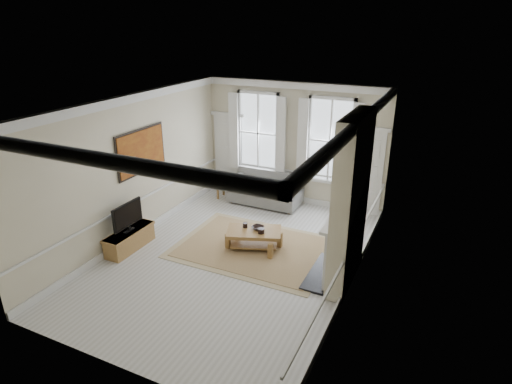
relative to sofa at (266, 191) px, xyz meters
The scene contains 23 objects.
floor 3.19m from the sofa, 79.07° to the right, with size 7.20×7.20×0.00m, color #B7B5AD.
ceiling 4.38m from the sofa, 79.07° to the right, with size 7.20×7.20×0.00m, color white.
back_wall 1.54m from the sofa, 39.37° to the left, with size 5.20×5.20×0.00m, color beige.
left_wall 3.93m from the sofa, 122.76° to the right, with size 7.20×7.20×0.00m, color beige.
right_wall 4.65m from the sofa, 44.16° to the right, with size 7.20×7.20×0.00m, color beige.
window_left 1.65m from the sofa, 135.50° to the left, with size 1.26×0.20×2.20m, color #B2BCC6, non-canonical shape.
window_right 2.29m from the sofa, 15.00° to the left, with size 1.26×0.20×2.20m, color #B2BCC6, non-canonical shape.
door_left 1.71m from the sofa, 162.68° to the left, with size 0.90×0.08×2.30m, color silver.
door_right 2.80m from the sofa, ahead, with size 0.90×0.08×2.30m, color silver.
painting 3.81m from the sofa, 124.92° to the right, with size 0.05×1.66×1.06m, color #9D601A.
chimney_breast 4.40m from the sofa, 43.87° to the right, with size 0.35×1.70×3.38m, color beige.
hearth 3.92m from the sofa, 48.20° to the right, with size 0.55×1.50×0.05m, color black.
fireplace 4.05m from the sofa, 46.09° to the right, with size 0.21×1.45×1.33m.
mirror 4.38m from the sofa, 45.98° to the right, with size 0.06×1.26×1.06m, color gold.
sofa is the anchor object (origin of this frame).
side_table 1.23m from the sofa, behind, with size 0.52×0.52×0.52m.
rug 2.70m from the sofa, 71.98° to the right, with size 3.50×2.60×0.02m, color #95774D.
coffee_table 2.67m from the sofa, 71.98° to the right, with size 1.39×1.10×0.46m.
ceramic_pot_a 2.56m from the sofa, 76.97° to the right, with size 0.11×0.11×0.11m, color black.
ceramic_pot_b 2.79m from the sofa, 68.39° to the right, with size 0.15×0.15×0.11m, color black.
bowl 2.60m from the sofa, 70.25° to the right, with size 0.27×0.27×0.07m, color black.
tv_stand 4.15m from the sofa, 114.78° to the right, with size 0.41×1.28×0.46m, color brown.
tv 4.17m from the sofa, 114.49° to the right, with size 0.08×0.90×0.68m.
Camera 1 is at (3.96, -7.26, 4.91)m, focal length 30.00 mm.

